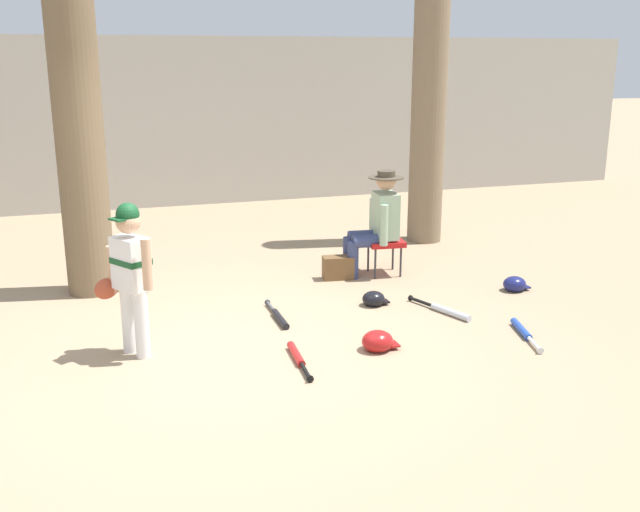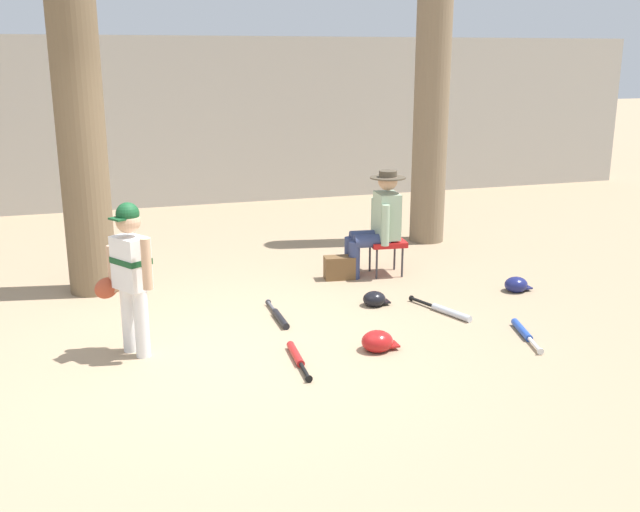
{
  "view_description": "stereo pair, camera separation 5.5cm",
  "coord_description": "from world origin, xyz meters",
  "px_view_note": "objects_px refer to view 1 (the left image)",
  "views": [
    {
      "loc": [
        -1.03,
        -5.67,
        2.45
      ],
      "look_at": [
        0.88,
        0.19,
        0.75
      ],
      "focal_mm": 41.15,
      "sensor_mm": 36.0,
      "label": 1
    },
    {
      "loc": [
        -0.98,
        -5.69,
        2.45
      ],
      "look_at": [
        0.88,
        0.19,
        0.75
      ],
      "focal_mm": 41.15,
      "sensor_mm": 36.0,
      "label": 2
    }
  ],
  "objects_px": {
    "folding_stool": "(385,243)",
    "bat_red_barrel": "(298,357)",
    "seated_spectator": "(377,220)",
    "tree_near_player": "(75,79)",
    "bat_black_composite": "(279,317)",
    "young_ballplayer": "(130,270)",
    "batting_helmet_navy": "(515,284)",
    "tree_behind_spectator": "(429,94)",
    "batting_helmet_black": "(374,299)",
    "batting_helmet_red": "(378,341)",
    "handbag_beside_stool": "(338,268)",
    "bat_aluminum_silver": "(446,311)",
    "bat_blue_youth": "(523,331)"
  },
  "relations": [
    {
      "from": "batting_helmet_black",
      "to": "batting_helmet_red",
      "type": "height_order",
      "value": "batting_helmet_red"
    },
    {
      "from": "seated_spectator",
      "to": "batting_helmet_navy",
      "type": "height_order",
      "value": "seated_spectator"
    },
    {
      "from": "tree_behind_spectator",
      "to": "bat_red_barrel",
      "type": "relative_size",
      "value": 6.23
    },
    {
      "from": "handbag_beside_stool",
      "to": "bat_aluminum_silver",
      "type": "height_order",
      "value": "handbag_beside_stool"
    },
    {
      "from": "bat_blue_youth",
      "to": "bat_red_barrel",
      "type": "xyz_separation_m",
      "value": [
        -2.1,
        0.08,
        0.0
      ]
    },
    {
      "from": "bat_blue_youth",
      "to": "bat_red_barrel",
      "type": "relative_size",
      "value": 0.99
    },
    {
      "from": "batting_helmet_navy",
      "to": "batting_helmet_red",
      "type": "bearing_deg",
      "value": -152.25
    },
    {
      "from": "tree_behind_spectator",
      "to": "bat_aluminum_silver",
      "type": "bearing_deg",
      "value": -111.66
    },
    {
      "from": "tree_behind_spectator",
      "to": "bat_red_barrel",
      "type": "height_order",
      "value": "tree_behind_spectator"
    },
    {
      "from": "bat_aluminum_silver",
      "to": "batting_helmet_navy",
      "type": "xyz_separation_m",
      "value": [
        1.04,
        0.43,
        0.04
      ]
    },
    {
      "from": "bat_aluminum_silver",
      "to": "batting_helmet_red",
      "type": "height_order",
      "value": "batting_helmet_red"
    },
    {
      "from": "folding_stool",
      "to": "young_ballplayer",
      "type": "bearing_deg",
      "value": -152.41
    },
    {
      "from": "tree_near_player",
      "to": "batting_helmet_black",
      "type": "xyz_separation_m",
      "value": [
        2.69,
        -1.36,
        -2.15
      ]
    },
    {
      "from": "tree_near_player",
      "to": "batting_helmet_red",
      "type": "relative_size",
      "value": 16.04
    },
    {
      "from": "tree_near_player",
      "to": "young_ballplayer",
      "type": "xyz_separation_m",
      "value": [
        0.3,
        -1.89,
        -1.47
      ]
    },
    {
      "from": "tree_behind_spectator",
      "to": "batting_helmet_black",
      "type": "height_order",
      "value": "tree_behind_spectator"
    },
    {
      "from": "bat_blue_youth",
      "to": "seated_spectator",
      "type": "bearing_deg",
      "value": 104.16
    },
    {
      "from": "bat_aluminum_silver",
      "to": "handbag_beside_stool",
      "type": "bearing_deg",
      "value": 113.37
    },
    {
      "from": "seated_spectator",
      "to": "bat_red_barrel",
      "type": "height_order",
      "value": "seated_spectator"
    },
    {
      "from": "folding_stool",
      "to": "seated_spectator",
      "type": "bearing_deg",
      "value": 173.7
    },
    {
      "from": "bat_black_composite",
      "to": "batting_helmet_navy",
      "type": "relative_size",
      "value": 2.49
    },
    {
      "from": "bat_blue_youth",
      "to": "batting_helmet_black",
      "type": "distance_m",
      "value": 1.53
    },
    {
      "from": "bat_red_barrel",
      "to": "batting_helmet_black",
      "type": "xyz_separation_m",
      "value": [
        1.12,
        1.09,
        0.03
      ]
    },
    {
      "from": "tree_near_player",
      "to": "young_ballplayer",
      "type": "relative_size",
      "value": 3.99
    },
    {
      "from": "bat_aluminum_silver",
      "to": "seated_spectator",
      "type": "bearing_deg",
      "value": 95.69
    },
    {
      "from": "young_ballplayer",
      "to": "batting_helmet_navy",
      "type": "distance_m",
      "value": 4.1
    },
    {
      "from": "bat_red_barrel",
      "to": "bat_blue_youth",
      "type": "bearing_deg",
      "value": -2.19
    },
    {
      "from": "handbag_beside_stool",
      "to": "bat_aluminum_silver",
      "type": "bearing_deg",
      "value": -66.63
    },
    {
      "from": "batting_helmet_red",
      "to": "tree_behind_spectator",
      "type": "bearing_deg",
      "value": 58.54
    },
    {
      "from": "bat_black_composite",
      "to": "bat_red_barrel",
      "type": "bearing_deg",
      "value": -95.72
    },
    {
      "from": "tree_behind_spectator",
      "to": "bat_blue_youth",
      "type": "xyz_separation_m",
      "value": [
        -0.69,
        -3.48,
        -1.92
      ]
    },
    {
      "from": "bat_black_composite",
      "to": "batting_helmet_red",
      "type": "relative_size",
      "value": 2.26
    },
    {
      "from": "seated_spectator",
      "to": "batting_helmet_black",
      "type": "relative_size",
      "value": 4.36
    },
    {
      "from": "bat_blue_youth",
      "to": "batting_helmet_red",
      "type": "distance_m",
      "value": 1.39
    },
    {
      "from": "bat_blue_youth",
      "to": "batting_helmet_red",
      "type": "bearing_deg",
      "value": 176.62
    },
    {
      "from": "folding_stool",
      "to": "handbag_beside_stool",
      "type": "xyz_separation_m",
      "value": [
        -0.57,
        -0.02,
        -0.23
      ]
    },
    {
      "from": "young_ballplayer",
      "to": "bat_aluminum_silver",
      "type": "height_order",
      "value": "young_ballplayer"
    },
    {
      "from": "tree_near_player",
      "to": "bat_black_composite",
      "type": "height_order",
      "value": "tree_near_player"
    },
    {
      "from": "folding_stool",
      "to": "bat_red_barrel",
      "type": "relative_size",
      "value": 0.61
    },
    {
      "from": "seated_spectator",
      "to": "bat_blue_youth",
      "type": "height_order",
      "value": "seated_spectator"
    },
    {
      "from": "seated_spectator",
      "to": "handbag_beside_stool",
      "type": "relative_size",
      "value": 3.53
    },
    {
      "from": "batting_helmet_red",
      "to": "folding_stool",
      "type": "bearing_deg",
      "value": 65.78
    },
    {
      "from": "tree_behind_spectator",
      "to": "young_ballplayer",
      "type": "bearing_deg",
      "value": -145.04
    },
    {
      "from": "handbag_beside_stool",
      "to": "young_ballplayer",
      "type": "bearing_deg",
      "value": -147.28
    },
    {
      "from": "folding_stool",
      "to": "bat_blue_youth",
      "type": "bearing_deg",
      "value": -78.24
    },
    {
      "from": "tree_behind_spectator",
      "to": "bat_red_barrel",
      "type": "bearing_deg",
      "value": -129.45
    },
    {
      "from": "young_ballplayer",
      "to": "tree_near_player",
      "type": "bearing_deg",
      "value": 99.03
    },
    {
      "from": "bat_black_composite",
      "to": "young_ballplayer",
      "type": "bearing_deg",
      "value": -163.04
    },
    {
      "from": "young_ballplayer",
      "to": "folding_stool",
      "type": "bearing_deg",
      "value": 27.59
    },
    {
      "from": "folding_stool",
      "to": "bat_red_barrel",
      "type": "xyz_separation_m",
      "value": [
        -1.65,
        -2.08,
        -0.33
      ]
    }
  ]
}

